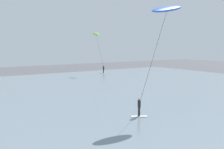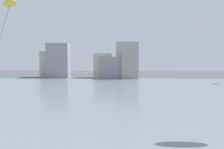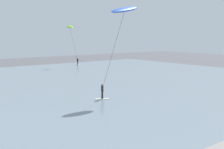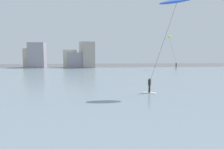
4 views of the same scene
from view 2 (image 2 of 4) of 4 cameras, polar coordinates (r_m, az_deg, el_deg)
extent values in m
cube|color=slate|center=(30.75, 7.36, -5.50)|extent=(84.00, 52.00, 0.10)
cube|color=beige|center=(61.52, -12.24, 2.07)|extent=(3.95, 2.89, 5.56)
cube|color=gray|center=(59.69, -10.71, 2.78)|extent=(4.44, 3.47, 7.15)
cube|color=beige|center=(58.41, -1.85, 1.84)|extent=(3.54, 3.42, 5.15)
cube|color=gray|center=(57.59, 0.16, 1.42)|extent=(4.92, 3.48, 4.38)
cube|color=beige|center=(58.32, 2.48, 2.97)|extent=(3.43, 2.95, 7.47)
cube|color=#A89E93|center=(56.67, 3.61, 2.85)|extent=(3.32, 3.34, 7.34)
ellipsoid|color=yellow|center=(26.53, -19.95, 13.25)|extent=(2.49, 3.11, 0.60)
camera|label=1|loc=(6.57, -68.06, 9.46)|focal=42.53mm
camera|label=3|loc=(10.39, -114.80, 5.18)|focal=46.90mm
camera|label=4|loc=(2.91, 109.58, -24.97)|focal=32.34mm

